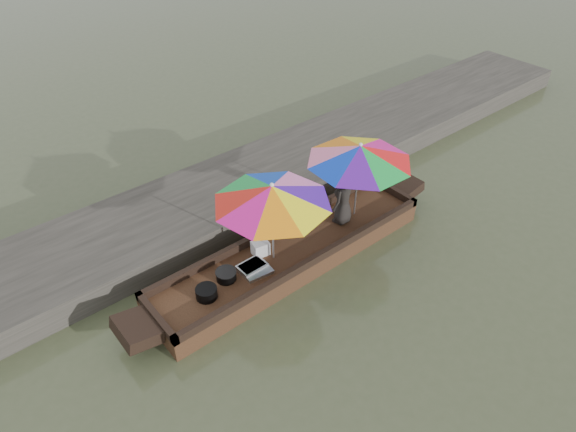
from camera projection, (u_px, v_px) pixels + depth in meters
water at (291, 262)px, 9.32m from camera, size 80.00×80.00×0.00m
dock at (223, 197)px, 10.51m from camera, size 22.00×2.20×0.50m
boat_hull at (292, 255)px, 9.21m from camera, size 5.40×1.20×0.35m
cooking_pot at (207, 293)px, 8.11m from camera, size 0.35×0.35×0.18m
tray_crayfish at (252, 267)px, 8.65m from camera, size 0.48×0.33×0.09m
tray_scallop at (257, 272)px, 8.58m from camera, size 0.50×0.38×0.06m
charcoal_grill at (226, 276)px, 8.43m from camera, size 0.33×0.33×0.16m
supply_bag at (260, 248)px, 8.90m from camera, size 0.31×0.27×0.26m
vendor at (343, 198)px, 9.40m from camera, size 0.60×0.48×1.07m
umbrella_bow at (273, 222)px, 8.43m from camera, size 2.26×2.26×1.55m
umbrella_stern at (357, 180)px, 9.43m from camera, size 2.49×2.49×1.55m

